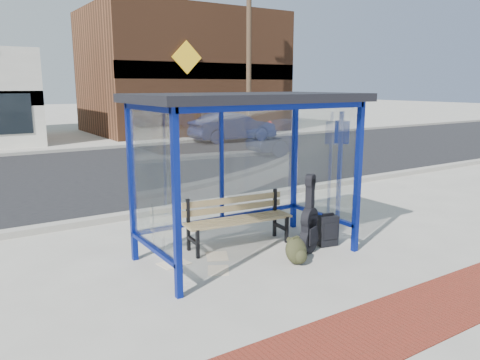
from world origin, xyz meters
TOP-DOWN VIEW (x-y plane):
  - ground at (0.00, 0.00)m, footprint 120.00×120.00m
  - brick_paver_strip at (0.00, -2.60)m, footprint 60.00×1.00m
  - curb_near at (0.00, 2.90)m, footprint 60.00×0.25m
  - street_asphalt at (0.00, 8.00)m, footprint 60.00×10.00m
  - curb_far at (0.00, 13.10)m, footprint 60.00×0.25m
  - far_sidewalk at (0.00, 15.00)m, footprint 60.00×4.00m
  - bus_shelter at (0.00, 0.07)m, footprint 3.30×1.80m
  - storefront_brown at (8.00, 18.49)m, footprint 10.00×7.08m
  - tree_right at (12.50, 22.00)m, footprint 3.60×3.60m
  - utility_pole_east at (9.00, 13.40)m, footprint 1.60×0.24m
  - bench at (0.11, 0.46)m, footprint 1.79×0.60m
  - guitar_bag at (0.85, -0.42)m, footprint 0.44×0.28m
  - suitcase at (1.32, -0.33)m, footprint 0.34×0.26m
  - backpack at (0.40, -0.68)m, footprint 0.35×0.32m
  - sign_post at (1.99, 0.13)m, footprint 0.13×0.25m
  - newspaper_a at (-1.09, 0.28)m, footprint 0.45×0.38m
  - newspaper_b at (-0.68, -0.28)m, footprint 0.43×0.46m
  - newspaper_c at (-0.42, 0.20)m, footprint 0.46×0.50m
  - parked_car at (7.53, 12.49)m, footprint 3.98×1.44m
  - fire_hydrant at (10.41, 13.57)m, footprint 0.33×0.22m

SIDE VIEW (x-z plane):
  - ground at x=0.00m, z-range 0.00..0.00m
  - street_asphalt at x=0.00m, z-range 0.00..0.00m
  - newspaper_b at x=-0.68m, z-range 0.00..0.01m
  - newspaper_c at x=-0.42m, z-range 0.00..0.01m
  - newspaper_a at x=-1.09m, z-range 0.00..0.01m
  - far_sidewalk at x=0.00m, z-range 0.00..0.01m
  - brick_paver_strip at x=0.00m, z-range 0.00..0.01m
  - curb_near at x=0.00m, z-range 0.00..0.12m
  - curb_far at x=0.00m, z-range 0.00..0.12m
  - backpack at x=0.40m, z-range -0.01..0.39m
  - suitcase at x=1.32m, z-range -0.02..0.52m
  - fire_hydrant at x=10.41m, z-range 0.03..0.76m
  - guitar_bag at x=0.85m, z-range -0.16..1.00m
  - bench at x=0.11m, z-range 0.05..0.88m
  - parked_car at x=7.53m, z-range 0.00..1.31m
  - sign_post at x=1.99m, z-range 0.13..2.23m
  - bus_shelter at x=0.00m, z-range 0.86..3.28m
  - storefront_brown at x=8.00m, z-range 0.00..6.40m
  - utility_pole_east at x=9.00m, z-range 0.11..8.11m
  - tree_right at x=12.50m, z-range 1.94..8.97m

